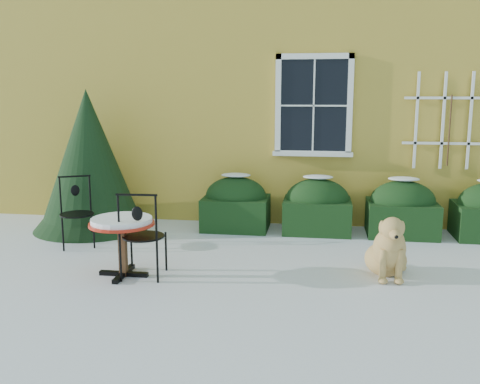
% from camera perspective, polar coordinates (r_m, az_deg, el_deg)
% --- Properties ---
extents(ground, '(80.00, 80.00, 0.00)m').
position_cam_1_polar(ground, '(6.27, -1.38, -9.79)').
color(ground, white).
rests_on(ground, ground).
extents(house, '(12.40, 8.40, 6.40)m').
position_cam_1_polar(house, '(12.87, 4.13, 15.13)').
color(house, gold).
rests_on(house, ground).
extents(hedge_row, '(4.95, 0.80, 0.91)m').
position_cam_1_polar(hedge_row, '(8.55, 12.59, -1.71)').
color(hedge_row, black).
rests_on(hedge_row, ground).
extents(evergreen_shrub, '(1.85, 1.85, 2.24)m').
position_cam_1_polar(evergreen_shrub, '(8.92, -15.72, 1.91)').
color(evergreen_shrub, black).
rests_on(evergreen_shrub, ground).
extents(bistro_table, '(0.78, 0.78, 0.72)m').
position_cam_1_polar(bistro_table, '(6.51, -12.49, -3.74)').
color(bistro_table, black).
rests_on(bistro_table, ground).
extents(patio_chair_near, '(0.50, 0.50, 1.05)m').
position_cam_1_polar(patio_chair_near, '(6.44, -10.40, -4.50)').
color(patio_chair_near, black).
rests_on(patio_chair_near, ground).
extents(patio_chair_far, '(0.60, 0.59, 1.00)m').
position_cam_1_polar(patio_chair_far, '(8.03, -17.03, -1.99)').
color(patio_chair_far, black).
rests_on(patio_chair_far, ground).
extents(dog, '(0.54, 0.90, 0.80)m').
position_cam_1_polar(dog, '(6.63, 15.53, -6.12)').
color(dog, tan).
rests_on(dog, ground).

